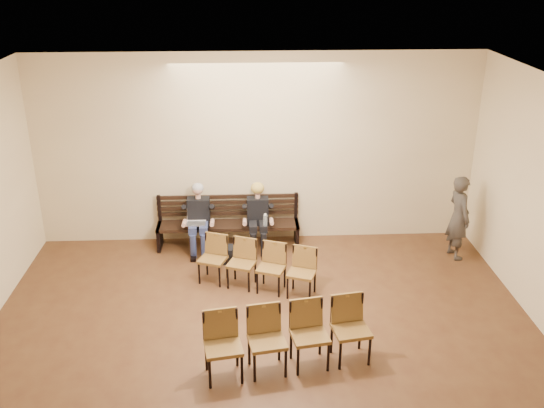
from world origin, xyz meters
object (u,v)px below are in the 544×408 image
Objects in this scene: laptop at (196,224)px; chair_row_front at (256,266)px; bag at (222,254)px; bench at (228,235)px; chair_row_back at (289,339)px; seated_woman at (258,220)px; water_bottle at (265,226)px; seated_man at (199,220)px; passerby at (459,211)px.

chair_row_front is (1.04, -1.29, -0.18)m from laptop.
bag is at bearing -30.95° from laptop.
laptop is at bearing 149.25° from chair_row_front.
chair_row_back reaches higher than bench.
seated_woman is at bearing 107.78° from chair_row_front.
water_bottle is at bearing -29.60° from bench.
seated_man is 1.06× the size of seated_woman.
seated_man is at bearing 101.59° from chair_row_back.
bench is 10.96× the size of water_bottle.
passerby is (4.61, -0.35, 0.30)m from laptop.
passerby is (4.57, -0.48, 0.28)m from seated_man.
passerby is at bearing -6.00° from seated_man.
chair_row_back reaches higher than bag.
seated_man is 3.74m from chair_row_back.
laptop is at bearing 102.91° from chair_row_back.
seated_man is (-0.52, -0.12, 0.37)m from bench.
seated_woman is 0.52× the size of chair_row_back.
bag is at bearing -49.72° from seated_man.
bench reaches higher than bag.
seated_woman is 3.49m from chair_row_back.
chair_row_back is at bearing -59.30° from chair_row_front.
water_bottle is 0.91m from bag.
passerby reaches higher than bag.
chair_row_back is at bearing -59.55° from laptop.
passerby reaches higher than water_bottle.
seated_woman is at bearing 14.32° from laptop.
seated_woman is at bearing 0.00° from seated_man.
seated_woman is 4.71× the size of water_bottle.
seated_man is 1.75m from chair_row_front.
bag is 1.12m from chair_row_front.
chair_row_back is at bearing -72.41° from bag.
bag is 0.23× the size of passerby.
water_bottle is at bearing 75.42° from passerby.
seated_woman is at bearing 115.67° from water_bottle.
passerby is at bearing 0.23° from bag.
passerby is at bearing 35.31° from chair_row_front.
seated_woman reaches higher than chair_row_back.
chair_row_back is (1.37, -3.48, -0.15)m from seated_man.
chair_row_front is at bearing -72.87° from bench.
chair_row_back reaches higher than laptop.
passerby is at bearing -7.80° from seated_woman.
seated_man reaches higher than chair_row_front.
seated_man reaches higher than laptop.
chair_row_front reaches higher than bag.
seated_woman reaches higher than water_bottle.
water_bottle is 3.40m from passerby.
bench is 0.63m from bag.
passerby is (3.50, -0.48, 0.32)m from seated_woman.
chair_row_back is at bearing -85.06° from seated_woman.
laptop is at bearing -173.36° from seated_woman.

